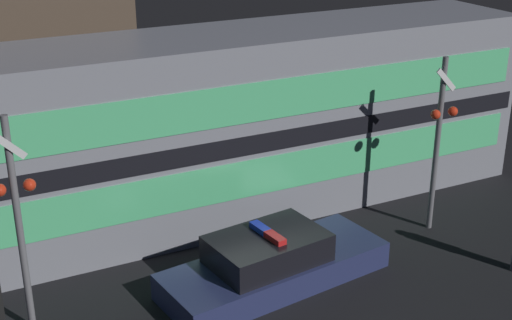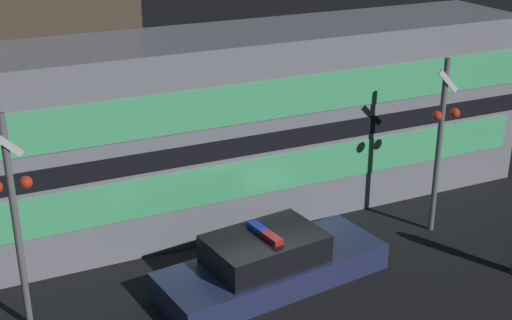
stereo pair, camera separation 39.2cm
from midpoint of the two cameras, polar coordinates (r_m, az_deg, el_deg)
train at (r=17.24m, az=-1.95°, el=2.90°), size 14.93×2.85×4.46m
police_car at (r=14.70m, az=0.57°, el=-8.29°), size 4.98×2.32×1.26m
crossing_signal_near at (r=16.62m, az=13.76°, el=1.82°), size 0.71×0.31×4.16m
crossing_signal_far at (r=13.13m, az=-19.32°, el=-4.32°), size 0.71×0.31×4.17m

